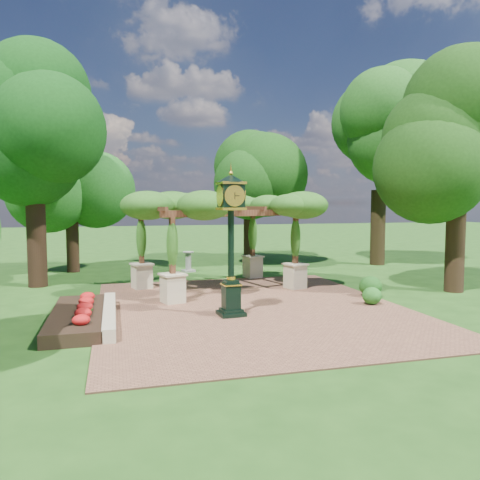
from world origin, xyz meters
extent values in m
plane|color=#1E4714|center=(0.00, 0.00, 0.00)|extent=(120.00, 120.00, 0.00)
cube|color=brown|center=(0.00, 1.00, 0.02)|extent=(10.00, 12.00, 0.04)
cube|color=#C6B793|center=(-4.60, 0.50, 0.20)|extent=(0.35, 5.00, 0.40)
cube|color=red|center=(-5.50, 0.50, 0.18)|extent=(1.50, 5.00, 0.36)
cube|color=black|center=(-0.93, 0.12, 0.10)|extent=(0.84, 0.84, 0.12)
cube|color=black|center=(-0.93, 0.12, 0.63)|extent=(0.53, 0.53, 0.88)
cube|color=gold|center=(-0.93, 0.12, 1.02)|extent=(0.59, 0.59, 0.04)
cylinder|color=black|center=(-0.93, 0.12, 2.29)|extent=(0.21, 0.21, 2.25)
cube|color=black|center=(-0.93, 0.12, 3.76)|extent=(0.74, 0.74, 0.68)
cylinder|color=beige|center=(-0.90, -0.23, 3.76)|extent=(0.59, 0.08, 0.59)
cone|color=black|center=(-0.93, 0.12, 4.29)|extent=(0.95, 0.95, 0.24)
sphere|color=gold|center=(-0.93, 0.12, 4.44)|extent=(0.14, 0.14, 0.14)
cube|color=beige|center=(-2.46, 2.49, 0.53)|extent=(0.87, 0.87, 0.98)
cube|color=#57311E|center=(-2.46, 2.49, 2.07)|extent=(0.21, 0.21, 2.00)
cube|color=beige|center=(2.75, 3.97, 0.53)|extent=(0.87, 0.87, 0.98)
cube|color=#57311E|center=(2.75, 3.97, 2.07)|extent=(0.21, 0.21, 2.00)
cube|color=beige|center=(-3.35, 5.62, 0.53)|extent=(0.87, 0.87, 0.98)
cube|color=#57311E|center=(-3.35, 5.62, 2.07)|extent=(0.21, 0.21, 2.00)
cube|color=beige|center=(1.87, 7.10, 0.53)|extent=(0.87, 0.87, 0.98)
cube|color=#57311E|center=(1.87, 7.10, 2.07)|extent=(0.21, 0.21, 2.00)
cube|color=#57311E|center=(0.15, 3.23, 3.16)|extent=(6.09, 1.86, 0.24)
cube|color=#57311E|center=(-0.74, 6.36, 3.16)|extent=(6.09, 1.86, 0.24)
ellipsoid|color=#285819|center=(-0.30, 4.80, 3.45)|extent=(7.11, 5.47, 1.08)
cube|color=gray|center=(-0.74, 9.95, 0.05)|extent=(0.70, 0.70, 0.11)
cylinder|color=gray|center=(-0.74, 9.95, 0.53)|extent=(0.36, 0.36, 0.95)
cylinder|color=gray|center=(-0.74, 9.95, 1.02)|extent=(0.67, 0.67, 0.05)
ellipsoid|color=#205F1B|center=(4.16, 0.38, 0.34)|extent=(0.80, 0.80, 0.60)
ellipsoid|color=#194B15|center=(4.86, 1.66, 0.42)|extent=(0.93, 0.93, 0.76)
ellipsoid|color=#2C641D|center=(3.64, 6.73, 0.37)|extent=(0.87, 0.87, 0.66)
cylinder|color=black|center=(-7.58, 7.39, 1.91)|extent=(0.78, 0.78, 3.82)
ellipsoid|color=#0E380E|center=(-7.58, 7.39, 6.84)|extent=(4.24, 4.24, 6.04)
cylinder|color=#321F13|center=(-6.48, 11.47, 1.43)|extent=(0.63, 0.63, 2.87)
ellipsoid|color=#195017|center=(-6.48, 11.47, 5.13)|extent=(3.69, 3.69, 4.53)
cylinder|color=black|center=(3.40, 12.99, 1.31)|extent=(0.65, 0.65, 2.61)
ellipsoid|color=#13390E|center=(3.40, 12.99, 4.67)|extent=(4.66, 4.66, 4.12)
cylinder|color=black|center=(10.23, 9.95, 2.14)|extent=(0.84, 0.84, 4.28)
ellipsoid|color=#1D4F16|center=(10.23, 9.95, 7.67)|extent=(5.51, 5.51, 6.76)
cylinder|color=#362215|center=(8.69, 1.80, 1.76)|extent=(0.74, 0.74, 3.52)
ellipsoid|color=#17380E|center=(8.69, 1.80, 6.30)|extent=(4.40, 4.40, 5.56)
camera|label=1|loc=(-4.42, -13.83, 3.54)|focal=35.00mm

